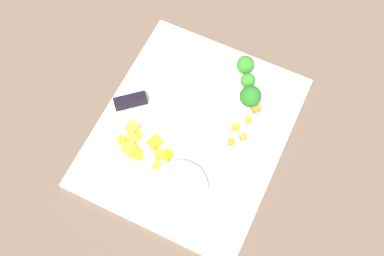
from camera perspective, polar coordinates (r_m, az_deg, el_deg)
ground_plane at (r=0.93m, az=0.00°, el=-0.56°), size 4.00×4.00×0.00m
cutting_board at (r=0.93m, az=0.00°, el=-0.41°), size 0.40×0.34×0.01m
prep_bowl at (r=0.86m, az=-1.56°, el=-7.30°), size 0.10×0.10×0.03m
chef_knife at (r=0.95m, az=-4.07°, el=3.75°), size 0.21×0.23×0.02m
carrot_dice_0 at (r=0.95m, az=6.75°, el=3.07°), size 0.01×0.01×0.01m
carrot_dice_1 at (r=0.93m, az=6.64°, el=0.92°), size 0.02×0.02×0.01m
carrot_dice_2 at (r=0.91m, az=4.64°, el=-1.64°), size 0.02×0.02×0.01m
carrot_dice_3 at (r=0.92m, az=6.02°, el=-1.07°), size 0.02×0.02×0.01m
carrot_dice_4 at (r=0.92m, az=5.09°, el=0.12°), size 0.02×0.02×0.01m
carrot_dice_5 at (r=0.94m, az=7.47°, el=2.35°), size 0.02×0.02×0.02m
pepper_dice_0 at (r=0.90m, az=-7.32°, el=-2.50°), size 0.03×0.02×0.02m
pepper_dice_1 at (r=0.92m, az=-6.21°, el=-0.90°), size 0.01×0.01×0.01m
pepper_dice_2 at (r=0.91m, az=-4.43°, el=-1.69°), size 0.03×0.03×0.02m
pepper_dice_3 at (r=0.92m, az=-6.98°, el=0.00°), size 0.02×0.02×0.02m
pepper_dice_4 at (r=0.90m, az=-4.01°, el=-3.07°), size 0.02×0.02×0.01m
pepper_dice_5 at (r=0.90m, az=-6.42°, el=-3.11°), size 0.03×0.03×0.01m
pepper_dice_6 at (r=0.89m, az=-2.97°, el=-3.22°), size 0.02×0.02×0.02m
pepper_dice_7 at (r=0.91m, az=-7.08°, el=-1.21°), size 0.02×0.02×0.02m
pepper_dice_8 at (r=0.92m, az=-8.26°, el=-1.42°), size 0.02×0.02×0.01m
pepper_dice_9 at (r=0.89m, az=-4.13°, el=-4.42°), size 0.02×0.02×0.01m
broccoli_floret_0 at (r=0.97m, az=6.29°, el=7.39°), size 0.04×0.04×0.04m
broccoli_floret_1 at (r=0.94m, az=6.88°, el=3.71°), size 0.04×0.04×0.04m
broccoli_floret_2 at (r=0.95m, az=6.57°, el=5.54°), size 0.03×0.03×0.04m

